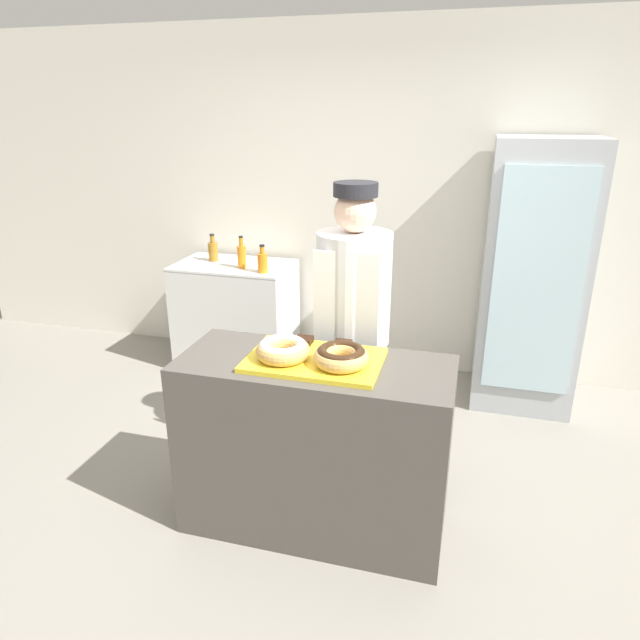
{
  "coord_description": "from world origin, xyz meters",
  "views": [
    {
      "loc": [
        0.69,
        -2.38,
        2.07
      ],
      "look_at": [
        0.0,
        0.1,
        1.11
      ],
      "focal_mm": 32.0,
      "sensor_mm": 36.0,
      "label": 1
    }
  ],
  "objects_px": {
    "donut_chocolate_glaze": "(341,356)",
    "bottle_amber": "(213,251)",
    "brownie_back_right": "(342,345)",
    "baker_person": "(352,330)",
    "serving_tray": "(314,360)",
    "beverage_fridge": "(533,277)",
    "donut_light_glaze": "(283,349)",
    "chest_freezer": "(236,315)",
    "bottle_orange": "(263,262)",
    "bottle_orange_b": "(242,256)",
    "brownie_back_left": "(304,341)"
  },
  "relations": [
    {
      "from": "serving_tray",
      "to": "beverage_fridge",
      "type": "height_order",
      "value": "beverage_fridge"
    },
    {
      "from": "chest_freezer",
      "to": "bottle_orange",
      "type": "xyz_separation_m",
      "value": [
        0.32,
        -0.17,
        0.52
      ]
    },
    {
      "from": "serving_tray",
      "to": "brownie_back_right",
      "type": "height_order",
      "value": "brownie_back_right"
    },
    {
      "from": "donut_light_glaze",
      "to": "chest_freezer",
      "type": "relative_size",
      "value": 0.28
    },
    {
      "from": "serving_tray",
      "to": "donut_light_glaze",
      "type": "distance_m",
      "value": 0.16
    },
    {
      "from": "baker_person",
      "to": "beverage_fridge",
      "type": "bearing_deg",
      "value": 49.02
    },
    {
      "from": "brownie_back_left",
      "to": "bottle_orange",
      "type": "bearing_deg",
      "value": 118.31
    },
    {
      "from": "brownie_back_right",
      "to": "bottle_orange",
      "type": "distance_m",
      "value": 1.72
    },
    {
      "from": "bottle_orange",
      "to": "serving_tray",
      "type": "bearing_deg",
      "value": -61.23
    },
    {
      "from": "brownie_back_left",
      "to": "bottle_amber",
      "type": "bearing_deg",
      "value": 127.98
    },
    {
      "from": "donut_chocolate_glaze",
      "to": "brownie_back_right",
      "type": "xyz_separation_m",
      "value": [
        -0.04,
        0.2,
        -0.03
      ]
    },
    {
      "from": "donut_chocolate_glaze",
      "to": "bottle_amber",
      "type": "xyz_separation_m",
      "value": [
        -1.53,
        1.85,
        -0.03
      ]
    },
    {
      "from": "beverage_fridge",
      "to": "bottle_orange",
      "type": "bearing_deg",
      "value": -175.14
    },
    {
      "from": "brownie_back_right",
      "to": "baker_person",
      "type": "bearing_deg",
      "value": 95.3
    },
    {
      "from": "serving_tray",
      "to": "bottle_orange",
      "type": "bearing_deg",
      "value": 118.77
    },
    {
      "from": "donut_chocolate_glaze",
      "to": "bottle_orange",
      "type": "distance_m",
      "value": 1.92
    },
    {
      "from": "brownie_back_left",
      "to": "bottle_orange",
      "type": "xyz_separation_m",
      "value": [
        -0.77,
        1.43,
        -0.01
      ]
    },
    {
      "from": "beverage_fridge",
      "to": "donut_light_glaze",
      "type": "bearing_deg",
      "value": -124.58
    },
    {
      "from": "bottle_orange_b",
      "to": "bottle_amber",
      "type": "relative_size",
      "value": 1.13
    },
    {
      "from": "beverage_fridge",
      "to": "bottle_orange",
      "type": "relative_size",
      "value": 8.72
    },
    {
      "from": "bottle_amber",
      "to": "donut_light_glaze",
      "type": "bearing_deg",
      "value": -56.04
    },
    {
      "from": "bottle_orange",
      "to": "bottle_orange_b",
      "type": "distance_m",
      "value": 0.22
    },
    {
      "from": "beverage_fridge",
      "to": "bottle_orange",
      "type": "xyz_separation_m",
      "value": [
        -1.96,
        -0.17,
        0.02
      ]
    },
    {
      "from": "baker_person",
      "to": "bottle_orange",
      "type": "relative_size",
      "value": 7.87
    },
    {
      "from": "baker_person",
      "to": "bottle_orange",
      "type": "xyz_separation_m",
      "value": [
        -0.93,
        1.02,
        0.07
      ]
    },
    {
      "from": "baker_person",
      "to": "serving_tray",
      "type": "bearing_deg",
      "value": -96.4
    },
    {
      "from": "beverage_fridge",
      "to": "chest_freezer",
      "type": "distance_m",
      "value": 2.34
    },
    {
      "from": "bottle_amber",
      "to": "brownie_back_left",
      "type": "bearing_deg",
      "value": -52.02
    },
    {
      "from": "donut_light_glaze",
      "to": "bottle_orange",
      "type": "bearing_deg",
      "value": 114.07
    },
    {
      "from": "donut_chocolate_glaze",
      "to": "beverage_fridge",
      "type": "xyz_separation_m",
      "value": [
        0.96,
        1.8,
        -0.05
      ]
    },
    {
      "from": "donut_light_glaze",
      "to": "bottle_orange",
      "type": "height_order",
      "value": "bottle_orange"
    },
    {
      "from": "donut_chocolate_glaze",
      "to": "chest_freezer",
      "type": "bearing_deg",
      "value": 126.47
    },
    {
      "from": "donut_light_glaze",
      "to": "bottle_amber",
      "type": "bearing_deg",
      "value": 123.96
    },
    {
      "from": "serving_tray",
      "to": "donut_chocolate_glaze",
      "type": "xyz_separation_m",
      "value": [
        0.14,
        -0.05,
        0.06
      ]
    },
    {
      "from": "donut_chocolate_glaze",
      "to": "brownie_back_left",
      "type": "height_order",
      "value": "donut_chocolate_glaze"
    },
    {
      "from": "brownie_back_left",
      "to": "bottle_orange",
      "type": "height_order",
      "value": "bottle_orange"
    },
    {
      "from": "bottle_orange_b",
      "to": "bottle_amber",
      "type": "xyz_separation_m",
      "value": [
        -0.32,
        0.14,
        -0.01
      ]
    },
    {
      "from": "donut_chocolate_glaze",
      "to": "baker_person",
      "type": "bearing_deg",
      "value": 97.38
    },
    {
      "from": "brownie_back_left",
      "to": "bottle_orange_b",
      "type": "xyz_separation_m",
      "value": [
        -0.97,
        1.51,
        0.01
      ]
    },
    {
      "from": "serving_tray",
      "to": "baker_person",
      "type": "distance_m",
      "value": 0.56
    },
    {
      "from": "donut_light_glaze",
      "to": "chest_freezer",
      "type": "xyz_separation_m",
      "value": [
        -1.05,
        1.8,
        -0.56
      ]
    },
    {
      "from": "brownie_back_right",
      "to": "bottle_orange_b",
      "type": "distance_m",
      "value": 1.91
    },
    {
      "from": "serving_tray",
      "to": "beverage_fridge",
      "type": "distance_m",
      "value": 2.06
    },
    {
      "from": "donut_chocolate_glaze",
      "to": "bottle_amber",
      "type": "height_order",
      "value": "bottle_amber"
    },
    {
      "from": "beverage_fridge",
      "to": "serving_tray",
      "type": "bearing_deg",
      "value": -122.09
    },
    {
      "from": "donut_light_glaze",
      "to": "beverage_fridge",
      "type": "relative_size",
      "value": 0.14
    },
    {
      "from": "serving_tray",
      "to": "beverage_fridge",
      "type": "xyz_separation_m",
      "value": [
        1.1,
        1.75,
        0.01
      ]
    },
    {
      "from": "brownie_back_right",
      "to": "chest_freezer",
      "type": "xyz_separation_m",
      "value": [
        -1.29,
        1.6,
        -0.53
      ]
    },
    {
      "from": "baker_person",
      "to": "beverage_fridge",
      "type": "height_order",
      "value": "beverage_fridge"
    },
    {
      "from": "bottle_amber",
      "to": "donut_chocolate_glaze",
      "type": "bearing_deg",
      "value": -50.45
    }
  ]
}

